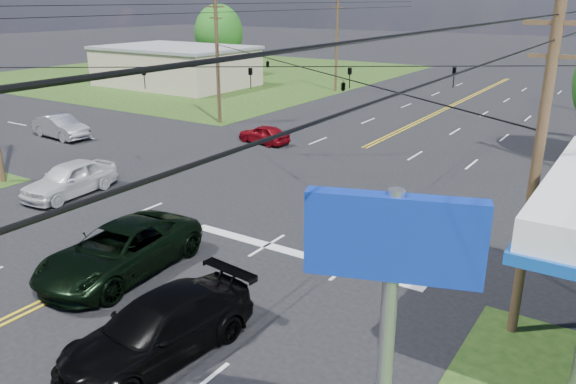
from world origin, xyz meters
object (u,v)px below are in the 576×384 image
Objects in this scene: pole_nw at (217,59)px; pole_left_far at (337,41)px; tree_far_l at (219,33)px; pole_se at (536,171)px; retail_nw at (176,67)px; pickup_dkgreen at (120,250)px; suv_black at (159,329)px; pickup_white at (70,179)px; sedan_silver at (61,127)px; polesign_se at (388,313)px.

pole_left_far reaches higher than pole_nw.
pole_left_far reaches higher than tree_far_l.
pole_se is 45.22m from pole_left_far.
pole_se is at bearing -35.79° from retail_nw.
pole_nw reaches higher than pickup_dkgreen.
suv_black is (18.21, -43.50, -4.33)m from pole_left_far.
pickup_white is 1.02× the size of sedan_silver.
pole_nw is 30.79m from suv_black.
tree_far_l is 60.49m from suv_black.
pole_left_far is at bearing -11.89° from tree_far_l.
suv_black is at bearing 157.14° from polesign_se.
pole_nw is at bearing 145.30° from pole_se.
pickup_dkgreen is 9.70m from pickup_white.
retail_nw is at bearing 120.72° from pickup_white.
polesign_se reaches higher than suv_black.
polesign_se is at bearing -90.00° from pole_se.
sedan_silver is at bearing -101.75° from pole_left_far.
tree_far_l is at bearing 25.83° from sedan_silver.
pole_nw is 29.83m from tree_far_l.
pickup_dkgreen is at bearing -58.13° from pole_nw.
tree_far_l is at bearing 168.11° from pole_left_far.
sedan_silver is (-32.03, 8.00, -4.11)m from pole_se.
pickup_dkgreen is at bearing 154.12° from polesign_se.
pickup_dkgreen is at bearing -71.66° from pole_left_far.
retail_nw is 51.45m from suv_black.
pole_se and pole_nw have the same top height.
pickup_white is at bearing 178.24° from pole_se.
pickup_dkgreen is at bearing -53.99° from tree_far_l.
pole_nw is 1.64× the size of suv_black.
pickup_dkgreen is 5.47m from suv_black.
pole_se is 1.91× the size of pickup_white.
tree_far_l reaches higher than retail_nw.
pickup_white is (-8.66, 4.37, -0.04)m from pickup_dkgreen.
polesign_se reaches higher than retail_nw.
pole_se is at bearing -99.65° from sedan_silver.
tree_far_l is at bearing 129.56° from pole_nw.
pole_nw is 19.00m from pole_left_far.
retail_nw is 53.09m from pole_se.
polesign_se is at bearing -16.07° from suv_black.
pole_left_far is 1.72× the size of suv_black.
sedan_silver is at bearing -68.55° from tree_far_l.
tree_far_l is 1.37× the size of pickup_dkgreen.
pickup_dkgreen is at bearing -116.58° from sedan_silver.
sedan_silver is 36.94m from polesign_se.
tree_far_l is 1.21× the size of polesign_se.
suv_black is at bearing -116.50° from sedan_silver.
tree_far_l is 47.07m from pickup_white.
pole_se reaches higher than suv_black.
pole_left_far is 1.57× the size of pickup_dkgreen.
pickup_white is at bearing -119.68° from sedan_silver.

